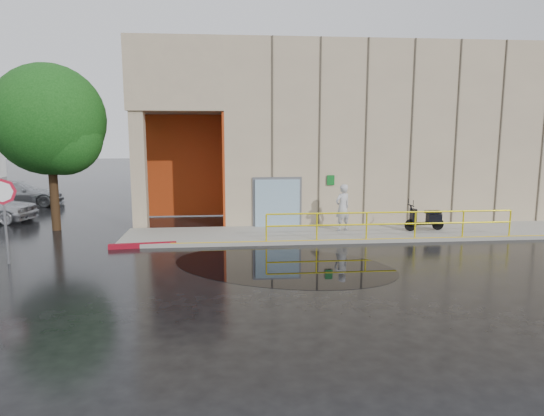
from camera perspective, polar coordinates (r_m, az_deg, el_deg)
The scene contains 11 objects.
ground at distance 15.09m, azimuth 2.23°, elevation -7.09°, with size 120.00×120.00×0.00m, color black.
sidewalk at distance 20.20m, azimuth 11.84°, elevation -2.87°, with size 20.00×3.00×0.15m, color gray.
building at distance 26.30m, azimuth 10.26°, elevation 9.00°, with size 20.00×10.17×8.00m.
guardrail at distance 18.91m, azimuth 13.83°, elevation -1.90°, with size 9.56×0.06×1.03m.
person at distance 19.92m, azimuth 8.30°, elevation 0.06°, with size 0.69×0.46×1.91m, color #B8B8BD.
scooter at distance 20.70m, azimuth 17.60°, elevation -0.50°, with size 1.71×0.67×1.30m.
stop_sign at distance 17.31m, azimuth -29.07°, elevation 0.56°, with size 0.80×0.25×2.73m.
red_curb at distance 18.20m, azimuth -14.97°, elevation -4.27°, with size 2.40×0.18×0.18m, color maroon.
puddle at distance 15.33m, azimuth 1.22°, elevation -6.81°, with size 7.15×4.40×0.01m, color black.
car_c at distance 30.54m, azimuth -27.81°, elevation 1.51°, with size 1.98×4.87×1.41m, color #B7BBC0.
tree_near at distance 22.13m, azimuth -24.43°, elevation 8.98°, with size 4.56×4.56×6.92m.
Camera 1 is at (-1.94, -14.36, 4.23)m, focal length 32.00 mm.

